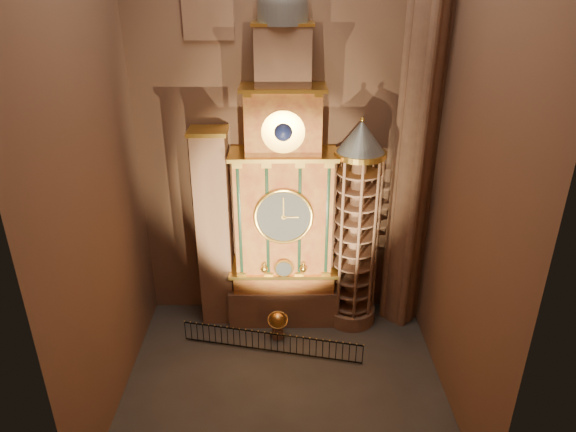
{
  "coord_description": "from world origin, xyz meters",
  "views": [
    {
      "loc": [
        0.02,
        -17.57,
        16.39
      ],
      "look_at": [
        0.2,
        3.0,
        6.79
      ],
      "focal_mm": 32.0,
      "sensor_mm": 36.0,
      "label": 1
    }
  ],
  "objects_px": {
    "celestial_globe": "(278,323)",
    "iron_railing": "(271,342)",
    "astronomical_clock": "(283,201)",
    "stair_turret": "(356,229)",
    "portrait_tower": "(214,230)"
  },
  "relations": [
    {
      "from": "stair_turret",
      "to": "iron_railing",
      "type": "relative_size",
      "value": 1.27
    },
    {
      "from": "stair_turret",
      "to": "iron_railing",
      "type": "distance_m",
      "value": 6.78
    },
    {
      "from": "portrait_tower",
      "to": "stair_turret",
      "type": "xyz_separation_m",
      "value": [
        6.9,
        -0.28,
        0.12
      ]
    },
    {
      "from": "stair_turret",
      "to": "celestial_globe",
      "type": "relative_size",
      "value": 7.31
    },
    {
      "from": "celestial_globe",
      "to": "iron_railing",
      "type": "relative_size",
      "value": 0.17
    },
    {
      "from": "stair_turret",
      "to": "iron_railing",
      "type": "xyz_separation_m",
      "value": [
        -4.12,
        -2.65,
        -4.69
      ]
    },
    {
      "from": "portrait_tower",
      "to": "stair_turret",
      "type": "bearing_deg",
      "value": -2.33
    },
    {
      "from": "astronomical_clock",
      "to": "iron_railing",
      "type": "height_order",
      "value": "astronomical_clock"
    },
    {
      "from": "stair_turret",
      "to": "celestial_globe",
      "type": "xyz_separation_m",
      "value": [
        -3.8,
        -1.53,
        -4.38
      ]
    },
    {
      "from": "astronomical_clock",
      "to": "stair_turret",
      "type": "height_order",
      "value": "astronomical_clock"
    },
    {
      "from": "stair_turret",
      "to": "celestial_globe",
      "type": "height_order",
      "value": "stair_turret"
    },
    {
      "from": "portrait_tower",
      "to": "stair_turret",
      "type": "height_order",
      "value": "stair_turret"
    },
    {
      "from": "celestial_globe",
      "to": "iron_railing",
      "type": "height_order",
      "value": "celestial_globe"
    },
    {
      "from": "astronomical_clock",
      "to": "stair_turret",
      "type": "xyz_separation_m",
      "value": [
        3.5,
        -0.26,
        -1.41
      ]
    },
    {
      "from": "stair_turret",
      "to": "iron_railing",
      "type": "bearing_deg",
      "value": -147.23
    }
  ]
}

